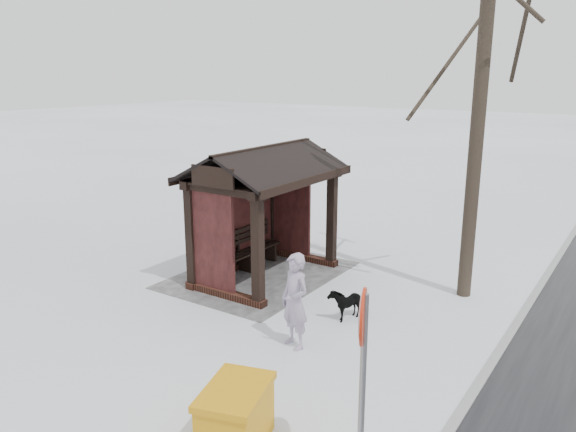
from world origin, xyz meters
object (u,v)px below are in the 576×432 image
object	(u,v)px
pedestrian	(295,301)
bus_shelter	(260,186)
dog	(346,302)
grit_bin	(236,417)
road_sign	(362,350)

from	to	relation	value
pedestrian	bus_shelter	bearing A→B (deg)	156.51
bus_shelter	dog	bearing A→B (deg)	71.17
dog	grit_bin	xyz separation A→B (m)	(4.25, 0.67, 0.11)
grit_bin	bus_shelter	bearing A→B (deg)	-162.98
dog	bus_shelter	bearing A→B (deg)	176.36
bus_shelter	road_sign	distance (m)	7.17
bus_shelter	road_sign	size ratio (longest dim) A/B	1.45
pedestrian	road_sign	bearing A→B (deg)	-24.66
pedestrian	grit_bin	size ratio (longest dim) A/B	1.35
dog	pedestrian	bearing A→B (deg)	-81.75
dog	road_sign	bearing A→B (deg)	-45.08
dog	grit_bin	bearing A→B (deg)	-65.82
pedestrian	grit_bin	bearing A→B (deg)	-51.91
grit_bin	pedestrian	bearing A→B (deg)	-178.94
road_sign	pedestrian	bearing A→B (deg)	-156.48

